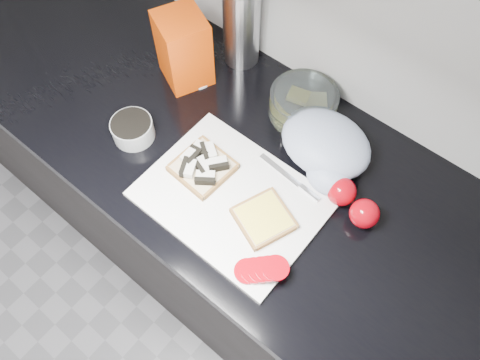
# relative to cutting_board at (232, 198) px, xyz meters

# --- Properties ---
(base_cabinet) EXTENTS (3.50, 0.60, 0.86)m
(base_cabinet) POSITION_rel_cutting_board_xyz_m (-0.10, 0.11, -0.48)
(base_cabinet) COLOR black
(base_cabinet) RESTS_ON ground
(countertop) EXTENTS (3.50, 0.64, 0.04)m
(countertop) POSITION_rel_cutting_board_xyz_m (-0.10, 0.11, -0.03)
(countertop) COLOR black
(countertop) RESTS_ON base_cabinet
(cutting_board) EXTENTS (0.40, 0.30, 0.01)m
(cutting_board) POSITION_rel_cutting_board_xyz_m (0.00, 0.00, 0.00)
(cutting_board) COLOR white
(cutting_board) RESTS_ON countertop
(bread_left) EXTENTS (0.14, 0.14, 0.04)m
(bread_left) POSITION_rel_cutting_board_xyz_m (-0.10, 0.02, 0.02)
(bread_left) COLOR #CCB68F
(bread_left) RESTS_ON cutting_board
(bread_right) EXTENTS (0.15, 0.15, 0.02)m
(bread_right) POSITION_rel_cutting_board_xyz_m (0.09, 0.00, 0.01)
(bread_right) COLOR #CCB68F
(bread_right) RESTS_ON cutting_board
(tomato_slices) EXTENTS (0.11, 0.11, 0.02)m
(tomato_slices) POSITION_rel_cutting_board_xyz_m (0.16, -0.10, 0.02)
(tomato_slices) COLOR #9F030D
(tomato_slices) RESTS_ON cutting_board
(knife) EXTENTS (0.18, 0.03, 0.01)m
(knife) POSITION_rel_cutting_board_xyz_m (0.09, 0.12, 0.01)
(knife) COLOR silver
(knife) RESTS_ON cutting_board
(seed_tub) EXTENTS (0.10, 0.10, 0.05)m
(seed_tub) POSITION_rel_cutting_board_xyz_m (-0.30, -0.02, 0.02)
(seed_tub) COLOR #9FA4A4
(seed_tub) RESTS_ON countertop
(tub_lid) EXTENTS (0.10, 0.10, 0.01)m
(tub_lid) POSITION_rel_cutting_board_xyz_m (-0.32, 0.23, -0.00)
(tub_lid) COLOR white
(tub_lid) RESTS_ON countertop
(glass_bowl) EXTENTS (0.17, 0.17, 0.07)m
(glass_bowl) POSITION_rel_cutting_board_xyz_m (-0.02, 0.31, 0.03)
(glass_bowl) COLOR silver
(glass_bowl) RESTS_ON countertop
(bread_bag) EXTENTS (0.16, 0.15, 0.19)m
(bread_bag) POSITION_rel_cutting_board_xyz_m (-0.34, 0.22, 0.09)
(bread_bag) COLOR red
(bread_bag) RESTS_ON countertop
(steel_canister) EXTENTS (0.10, 0.10, 0.23)m
(steel_canister) POSITION_rel_cutting_board_xyz_m (-0.27, 0.36, 0.11)
(steel_canister) COLOR #ADAEB2
(steel_canister) RESTS_ON countertop
(grocery_bag) EXTENTS (0.22, 0.20, 0.10)m
(grocery_bag) POSITION_rel_cutting_board_xyz_m (0.10, 0.23, 0.04)
(grocery_bag) COLOR #A4B4CB
(grocery_bag) RESTS_ON countertop
(whole_tomatoes) EXTENTS (0.19, 0.11, 0.07)m
(whole_tomatoes) POSITION_rel_cutting_board_xyz_m (0.19, 0.16, 0.03)
(whole_tomatoes) COLOR #9F030D
(whole_tomatoes) RESTS_ON countertop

